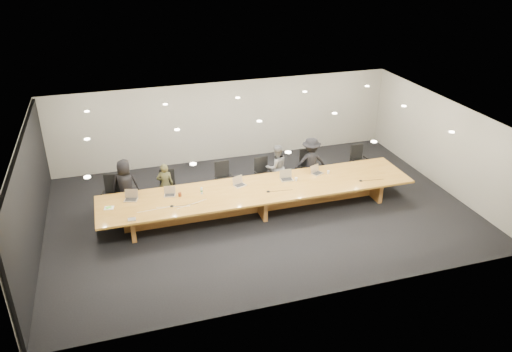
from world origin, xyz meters
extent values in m
plane|color=black|center=(0.00, 0.00, 0.00)|extent=(12.00, 12.00, 0.00)
cube|color=#B5B0A5|center=(0.00, 4.00, 1.40)|extent=(12.00, 0.02, 2.80)
cube|color=black|center=(-5.94, 0.00, 1.37)|extent=(0.08, 7.84, 2.74)
cube|color=#986521|center=(0.00, 0.00, 0.72)|extent=(9.00, 1.80, 0.06)
cube|color=brown|center=(0.00, 0.00, 0.34)|extent=(7.65, 0.15, 0.69)
cube|color=brown|center=(-3.60, 0.00, 0.34)|extent=(0.12, 1.26, 0.69)
cube|color=brown|center=(0.00, 0.00, 0.34)|extent=(0.12, 1.26, 0.69)
cube|color=brown|center=(3.60, 0.00, 0.34)|extent=(0.12, 1.26, 0.69)
imported|color=black|center=(-3.62, 1.18, 0.80)|extent=(0.86, 0.65, 1.59)
imported|color=#39371F|center=(-2.50, 1.21, 0.66)|extent=(0.52, 0.39, 1.32)
imported|color=#5E5E60|center=(0.96, 1.25, 0.73)|extent=(0.76, 0.62, 1.46)
imported|color=black|center=(2.07, 1.16, 0.80)|extent=(1.11, 0.74, 1.60)
cylinder|color=silver|center=(-1.63, 0.15, 0.84)|extent=(0.08, 0.08, 0.19)
cylinder|color=maroon|center=(-2.23, 0.19, 0.81)|extent=(0.09, 0.09, 0.11)
cone|color=silver|center=(1.18, 0.14, 0.80)|extent=(0.11, 0.11, 0.10)
cone|color=silver|center=(2.28, 0.31, 0.80)|extent=(0.10, 0.10, 0.10)
cube|color=white|center=(-4.13, 0.07, 0.76)|extent=(0.28, 0.24, 0.01)
cube|color=#63D137|center=(-4.14, 0.08, 0.78)|extent=(0.16, 0.12, 0.02)
cube|color=silver|center=(-3.60, -0.71, 0.77)|extent=(0.21, 0.16, 0.03)
cone|color=black|center=(-2.53, -0.31, 0.77)|extent=(0.15, 0.15, 0.03)
cone|color=black|center=(0.18, -0.27, 0.76)|extent=(0.15, 0.15, 0.03)
cone|color=black|center=(2.99, -0.42, 0.76)|extent=(0.13, 0.13, 0.03)
camera|label=1|loc=(-3.79, -12.01, 7.27)|focal=35.00mm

